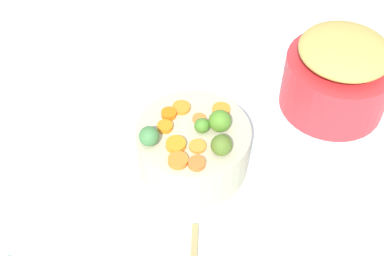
# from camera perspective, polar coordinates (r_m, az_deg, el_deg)

# --- Properties ---
(tabletop) EXTENTS (2.40, 2.40, 0.02)m
(tabletop) POSITION_cam_1_polar(r_m,az_deg,el_deg) (1.05, -0.22, -4.14)
(tabletop) COLOR white
(tabletop) RESTS_ON ground
(serving_bowl_carrots) EXTENTS (0.22, 0.22, 0.10)m
(serving_bowl_carrots) POSITION_cam_1_polar(r_m,az_deg,el_deg) (1.00, -0.00, -2.35)
(serving_bowl_carrots) COLOR #C0B392
(serving_bowl_carrots) RESTS_ON tabletop
(metal_pot) EXTENTS (0.23, 0.23, 0.13)m
(metal_pot) POSITION_cam_1_polar(r_m,az_deg,el_deg) (1.15, 15.94, 4.90)
(metal_pot) COLOR red
(metal_pot) RESTS_ON tabletop
(stuffing_mound) EXTENTS (0.19, 0.19, 0.06)m
(stuffing_mound) POSITION_cam_1_polar(r_m,az_deg,el_deg) (1.09, 16.94, 8.39)
(stuffing_mound) COLOR tan
(stuffing_mound) RESTS_ON metal_pot
(carrot_slice_0) EXTENTS (0.05, 0.05, 0.01)m
(carrot_slice_0) POSITION_cam_1_polar(r_m,az_deg,el_deg) (0.99, 3.33, 2.14)
(carrot_slice_0) COLOR orange
(carrot_slice_0) RESTS_ON serving_bowl_carrots
(carrot_slice_1) EXTENTS (0.03, 0.03, 0.01)m
(carrot_slice_1) POSITION_cam_1_polar(r_m,az_deg,el_deg) (0.98, 0.72, 1.14)
(carrot_slice_1) COLOR orange
(carrot_slice_1) RESTS_ON serving_bowl_carrots
(carrot_slice_2) EXTENTS (0.04, 0.04, 0.01)m
(carrot_slice_2) POSITION_cam_1_polar(r_m,az_deg,el_deg) (0.91, -1.59, -3.69)
(carrot_slice_2) COLOR orange
(carrot_slice_2) RESTS_ON serving_bowl_carrots
(carrot_slice_3) EXTENTS (0.04, 0.04, 0.01)m
(carrot_slice_3) POSITION_cam_1_polar(r_m,az_deg,el_deg) (0.98, -2.68, 1.57)
(carrot_slice_3) COLOR orange
(carrot_slice_3) RESTS_ON serving_bowl_carrots
(carrot_slice_4) EXTENTS (0.04, 0.04, 0.01)m
(carrot_slice_4) POSITION_cam_1_polar(r_m,az_deg,el_deg) (0.93, 0.64, -2.09)
(carrot_slice_4) COLOR orange
(carrot_slice_4) RESTS_ON serving_bowl_carrots
(carrot_slice_5) EXTENTS (0.05, 0.05, 0.01)m
(carrot_slice_5) POSITION_cam_1_polar(r_m,az_deg,el_deg) (0.93, -1.83, -1.89)
(carrot_slice_5) COLOR orange
(carrot_slice_5) RESTS_ON serving_bowl_carrots
(carrot_slice_6) EXTENTS (0.04, 0.04, 0.01)m
(carrot_slice_6) POSITION_cam_1_polar(r_m,az_deg,el_deg) (0.90, 0.54, -4.03)
(carrot_slice_6) COLOR orange
(carrot_slice_6) RESTS_ON serving_bowl_carrots
(carrot_slice_7) EXTENTS (0.05, 0.05, 0.01)m
(carrot_slice_7) POSITION_cam_1_polar(r_m,az_deg,el_deg) (0.99, -1.22, 2.33)
(carrot_slice_7) COLOR orange
(carrot_slice_7) RESTS_ON serving_bowl_carrots
(carrot_slice_8) EXTENTS (0.04, 0.04, 0.01)m
(carrot_slice_8) POSITION_cam_1_polar(r_m,az_deg,el_deg) (0.96, -3.07, 0.16)
(carrot_slice_8) COLOR orange
(carrot_slice_8) RESTS_ON serving_bowl_carrots
(brussels_sprout_0) EXTENTS (0.03, 0.03, 0.03)m
(brussels_sprout_0) POSITION_cam_1_polar(r_m,az_deg,el_deg) (0.95, 1.13, 0.27)
(brussels_sprout_0) COLOR #4A8529
(brussels_sprout_0) RESTS_ON serving_bowl_carrots
(brussels_sprout_1) EXTENTS (0.04, 0.04, 0.04)m
(brussels_sprout_1) POSITION_cam_1_polar(r_m,az_deg,el_deg) (0.91, 3.35, -1.96)
(brussels_sprout_1) COLOR #516E23
(brussels_sprout_1) RESTS_ON serving_bowl_carrots
(brussels_sprout_2) EXTENTS (0.04, 0.04, 0.04)m
(brussels_sprout_2) POSITION_cam_1_polar(r_m,az_deg,el_deg) (0.95, 3.18, 0.80)
(brussels_sprout_2) COLOR #518726
(brussels_sprout_2) RESTS_ON serving_bowl_carrots
(brussels_sprout_3) EXTENTS (0.04, 0.04, 0.04)m
(brussels_sprout_3) POSITION_cam_1_polar(r_m,az_deg,el_deg) (0.93, -4.88, -0.93)
(brussels_sprout_3) COLOR #447E41
(brussels_sprout_3) RESTS_ON serving_bowl_carrots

